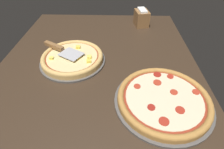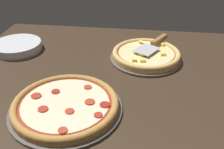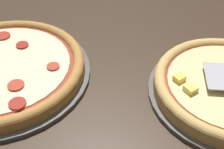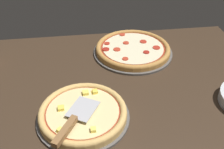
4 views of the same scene
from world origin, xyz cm
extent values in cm
cube|color=#38281C|center=(0.00, 0.00, -1.80)|extent=(143.56, 100.63, 3.60)
cylinder|color=#565451|center=(-9.67, -13.10, 0.50)|extent=(33.08, 33.08, 1.00)
cylinder|color=#DBAD60|center=(-9.67, -13.10, 2.09)|extent=(31.09, 31.09, 2.19)
torus|color=#DBAD60|center=(-9.67, -13.10, 3.19)|extent=(31.09, 31.09, 2.36)
cylinder|color=maroon|center=(-9.67, -13.10, 3.26)|extent=(27.03, 27.03, 0.15)
cylinder|color=beige|center=(-9.67, -13.10, 3.39)|extent=(25.50, 25.50, 0.40)
cube|color=#F9E05B|center=(-6.71, -22.72, 4.17)|extent=(1.79, 1.91, 1.15)
cube|color=#F9E05B|center=(-17.15, -21.56, 4.17)|extent=(2.68, 2.66, 1.15)
cube|color=#F4D64C|center=(-7.85, -10.17, 4.17)|extent=(2.96, 2.98, 1.15)
cube|color=#F4D64C|center=(-4.65, -3.96, 4.17)|extent=(2.25, 2.44, 1.15)
cube|color=#F4D64C|center=(-17.18, -11.35, 4.17)|extent=(2.42, 2.38, 1.15)
cube|color=#F9E05B|center=(-8.22, -4.18, 4.17)|extent=(2.56, 2.49, 1.15)
cylinder|color=#565451|center=(16.54, 28.03, 0.50)|extent=(38.49, 38.49, 1.00)
cylinder|color=#B77F3D|center=(16.54, 28.03, 1.87)|extent=(36.18, 36.18, 1.75)
torus|color=#B77F3D|center=(16.54, 28.03, 2.75)|extent=(36.18, 36.18, 2.43)
cylinder|color=maroon|center=(16.54, 28.03, 2.82)|extent=(31.45, 31.45, 0.15)
cylinder|color=beige|center=(16.54, 28.03, 2.95)|extent=(29.67, 29.67, 0.40)
cylinder|color=#AD2D1E|center=(27.65, 25.80, 3.35)|extent=(3.59, 3.59, 0.40)
cylinder|color=#B73823|center=(13.84, 32.40, 3.35)|extent=(2.94, 2.94, 0.40)
cylinder|color=#AD2D1E|center=(22.68, 32.52, 3.35)|extent=(3.36, 3.36, 0.40)
cylinder|color=#B73823|center=(8.43, 26.74, 3.35)|extent=(3.40, 3.40, 0.40)
cylinder|color=maroon|center=(21.76, 22.36, 3.35)|extent=(2.93, 2.93, 0.40)
cylinder|color=maroon|center=(3.19, 27.59, 3.35)|extent=(3.38, 3.38, 0.40)
cylinder|color=#AD2D1E|center=(4.40, 33.06, 3.35)|extent=(2.80, 2.80, 0.40)
cylinder|color=#B73823|center=(10.98, 18.09, 3.35)|extent=(2.78, 2.78, 0.40)
cylinder|color=#B73823|center=(13.46, 41.21, 3.35)|extent=(2.89, 2.89, 0.40)
cube|color=#B7B7BC|center=(-9.55, -13.40, 4.86)|extent=(12.71, 13.60, 0.24)
cube|color=olive|center=(-15.48, -23.48, 5.74)|extent=(8.24, 11.91, 2.00)
cylinder|color=silver|center=(53.24, -14.34, 0.35)|extent=(23.12, 23.12, 0.70)
cylinder|color=silver|center=(53.24, -14.34, 1.05)|extent=(23.12, 23.12, 0.70)
cylinder|color=silver|center=(53.24, -14.34, 1.75)|extent=(23.12, 23.12, 0.70)
cylinder|color=silver|center=(53.24, -14.34, 2.45)|extent=(23.12, 23.12, 0.70)
cylinder|color=silver|center=(53.24, -14.34, 3.15)|extent=(23.12, 23.12, 0.70)
cylinder|color=silver|center=(53.24, -14.34, 3.85)|extent=(23.12, 23.12, 0.70)
camera|label=1|loc=(62.66, 9.29, 53.74)|focal=28.00mm
camera|label=2|loc=(-8.30, 95.76, 56.68)|focal=42.00mm
camera|label=3|loc=(-41.70, 28.77, 46.73)|focal=50.00mm
camera|label=4|loc=(-8.44, -79.89, 68.09)|focal=42.00mm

